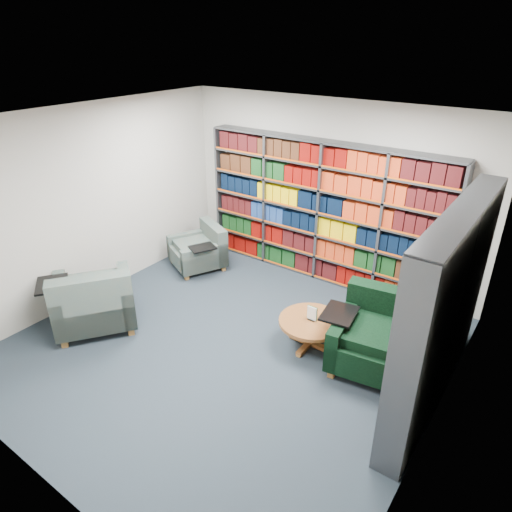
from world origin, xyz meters
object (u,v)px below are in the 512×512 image
Objects in this scene: chair_teal_left at (202,250)px; chair_teal_front at (94,304)px; chair_green_right at (379,338)px; coffee_table at (311,325)px.

chair_teal_left is 2.19m from chair_teal_front.
chair_green_right is 0.87× the size of chair_teal_front.
chair_green_right is 0.84m from coffee_table.
chair_teal_left is at bearing 91.07° from chair_teal_front.
chair_green_right is (3.43, -0.67, 0.07)m from chair_teal_left.
chair_teal_front is (-3.38, -1.51, 0.01)m from chair_green_right.
chair_green_right is 1.50× the size of coffee_table.
chair_teal_left is 0.76× the size of chair_teal_front.
chair_teal_front reaches higher than coffee_table.
coffee_table is (2.61, -0.85, 0.02)m from chair_teal_left.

